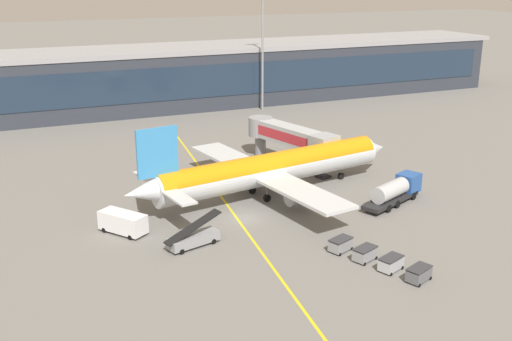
% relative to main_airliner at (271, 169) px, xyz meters
% --- Properties ---
extents(ground_plane, '(700.00, 700.00, 0.00)m').
position_rel_main_airliner_xyz_m(ground_plane, '(-6.27, -6.26, -3.80)').
color(ground_plane, slate).
extents(apron_lead_in_line, '(9.23, 79.53, 0.01)m').
position_rel_main_airliner_xyz_m(apron_lead_in_line, '(-7.10, -4.26, -3.80)').
color(apron_lead_in_line, yellow).
rests_on(apron_lead_in_line, ground_plane).
extents(terminal_building, '(186.95, 19.28, 13.33)m').
position_rel_main_airliner_xyz_m(terminal_building, '(-6.72, 62.09, 2.88)').
color(terminal_building, '#2D333D').
rests_on(terminal_building, ground_plane).
extents(main_airliner, '(41.52, 32.97, 11.66)m').
position_rel_main_airliner_xyz_m(main_airliner, '(0.00, 0.00, 0.00)').
color(main_airliner, silver).
rests_on(main_airliner, ground_plane).
extents(jet_bridge, '(8.00, 18.11, 6.49)m').
position_rel_main_airliner_xyz_m(jet_bridge, '(8.27, 11.43, 0.98)').
color(jet_bridge, '#B2B7BC').
rests_on(jet_bridge, ground_plane).
extents(fuel_tanker, '(10.91, 6.57, 3.25)m').
position_rel_main_airliner_xyz_m(fuel_tanker, '(13.87, -9.18, -2.05)').
color(fuel_tanker, '#232326').
rests_on(fuel_tanker, ground_plane).
extents(belt_loader, '(7.00, 3.43, 3.49)m').
position_rel_main_airliner_xyz_m(belt_loader, '(-14.70, -11.49, -2.81)').
color(belt_loader, gray).
rests_on(belt_loader, ground_plane).
extents(lavatory_truck, '(5.23, 6.06, 2.50)m').
position_rel_main_airliner_xyz_m(lavatory_truck, '(-21.14, -4.64, -2.38)').
color(lavatory_truck, white).
rests_on(lavatory_truck, ground_plane).
extents(baggage_cart_0, '(3.03, 2.40, 1.48)m').
position_rel_main_airliner_xyz_m(baggage_cart_0, '(3.11, -27.96, -3.02)').
color(baggage_cart_0, '#595B60').
rests_on(baggage_cart_0, ground_plane).
extents(baggage_cart_1, '(3.03, 2.40, 1.48)m').
position_rel_main_airliner_xyz_m(baggage_cart_1, '(1.95, -24.98, -3.02)').
color(baggage_cart_1, '#B2B7BC').
rests_on(baggage_cart_1, ground_plane).
extents(baggage_cart_2, '(3.03, 2.40, 1.48)m').
position_rel_main_airliner_xyz_m(baggage_cart_2, '(0.78, -22.00, -3.02)').
color(baggage_cart_2, gray).
rests_on(baggage_cart_2, ground_plane).
extents(baggage_cart_3, '(3.03, 2.40, 1.48)m').
position_rel_main_airliner_xyz_m(baggage_cart_3, '(-0.38, -19.02, -3.02)').
color(baggage_cart_3, gray).
rests_on(baggage_cart_3, ground_plane).
extents(apron_light_mast_1, '(2.80, 0.50, 24.62)m').
position_rel_main_airliner_xyz_m(apron_light_mast_1, '(21.23, 50.13, 10.52)').
color(apron_light_mast_1, gray).
rests_on(apron_light_mast_1, ground_plane).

